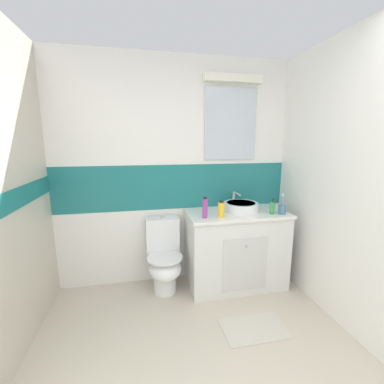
# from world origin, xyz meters

# --- Properties ---
(ground_plane) EXTENTS (3.20, 3.48, 0.04)m
(ground_plane) POSITION_xyz_m (0.00, 1.20, -0.02)
(ground_plane) COLOR beige
(wall_back_tiled) EXTENTS (3.20, 0.20, 2.50)m
(wall_back_tiled) POSITION_xyz_m (0.01, 2.45, 1.26)
(wall_back_tiled) COLOR white
(wall_back_tiled) RESTS_ON ground_plane
(wall_right_plain) EXTENTS (0.10, 3.48, 2.50)m
(wall_right_plain) POSITION_xyz_m (1.35, 1.20, 1.25)
(wall_right_plain) COLOR white
(wall_right_plain) RESTS_ON ground_plane
(vanity_cabinet) EXTENTS (1.08, 0.58, 0.85)m
(vanity_cabinet) POSITION_xyz_m (0.63, 2.12, 0.43)
(vanity_cabinet) COLOR silver
(vanity_cabinet) RESTS_ON ground_plane
(sink_basin) EXTENTS (0.38, 0.42, 0.18)m
(sink_basin) POSITION_xyz_m (0.69, 2.15, 0.90)
(sink_basin) COLOR white
(sink_basin) RESTS_ON vanity_cabinet
(toilet) EXTENTS (0.37, 0.50, 0.80)m
(toilet) POSITION_xyz_m (-0.17, 2.16, 0.37)
(toilet) COLOR white
(toilet) RESTS_ON ground_plane
(toothbrush_cup) EXTENTS (0.08, 0.08, 0.22)m
(toothbrush_cup) POSITION_xyz_m (1.06, 1.94, 0.90)
(toothbrush_cup) COLOR #4C7299
(toothbrush_cup) RESTS_ON vanity_cabinet
(soap_dispenser) EXTENTS (0.05, 0.05, 0.17)m
(soap_dispenser) POSITION_xyz_m (0.96, 1.96, 0.92)
(soap_dispenser) COLOR green
(soap_dispenser) RESTS_ON vanity_cabinet
(shampoo_bottle_tall) EXTENTS (0.05, 0.05, 0.22)m
(shampoo_bottle_tall) POSITION_xyz_m (0.23, 1.98, 0.95)
(shampoo_bottle_tall) COLOR #993F99
(shampoo_bottle_tall) RESTS_ON vanity_cabinet
(mouthwash_bottle) EXTENTS (0.07, 0.07, 0.17)m
(mouthwash_bottle) POSITION_xyz_m (0.40, 1.97, 0.93)
(mouthwash_bottle) COLOR yellow
(mouthwash_bottle) RESTS_ON vanity_cabinet
(bath_mat) EXTENTS (0.55, 0.34, 0.01)m
(bath_mat) POSITION_xyz_m (0.53, 1.39, 0.01)
(bath_mat) COLOR beige
(bath_mat) RESTS_ON ground_plane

